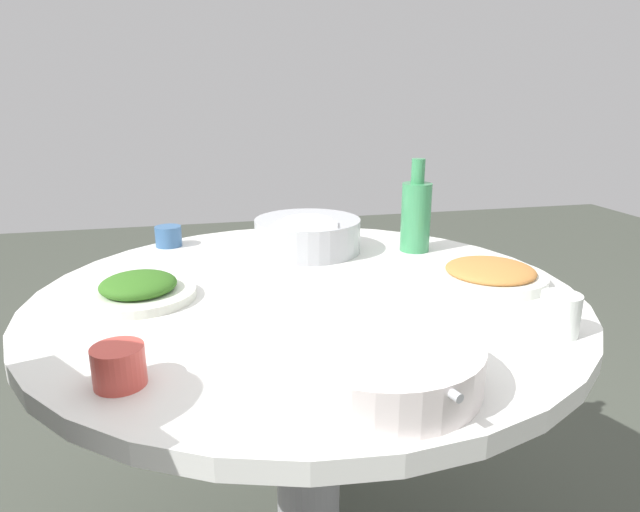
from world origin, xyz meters
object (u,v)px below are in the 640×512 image
at_px(soup_bowl, 382,363).
at_px(tea_cup_side, 119,366).
at_px(rice_bowl, 308,234).
at_px(tea_cup_far, 168,236).
at_px(dish_tofu_braise, 490,274).
at_px(round_dining_table, 307,355).
at_px(green_bottle, 416,214).
at_px(dish_greens, 139,289).
at_px(tea_cup_near, 560,314).

xyz_separation_m(soup_bowl, tea_cup_side, (-0.36, 0.08, -0.00)).
bearing_deg(rice_bowl, tea_cup_far, 159.69).
xyz_separation_m(dish_tofu_braise, tea_cup_side, (-0.73, -0.28, 0.01)).
distance_m(round_dining_table, rice_bowl, 0.35).
relative_size(soup_bowl, green_bottle, 1.26).
bearing_deg(tea_cup_side, tea_cup_far, 86.80).
bearing_deg(dish_tofu_braise, tea_cup_side, -159.26).
distance_m(green_bottle, tea_cup_side, 0.87).
distance_m(rice_bowl, tea_cup_far, 0.38).
distance_m(rice_bowl, green_bottle, 0.28).
bearing_deg(dish_greens, soup_bowl, -49.18).
bearing_deg(soup_bowl, dish_greens, 130.82).
height_order(soup_bowl, tea_cup_near, tea_cup_near).
height_order(round_dining_table, rice_bowl, rice_bowl).
distance_m(green_bottle, tea_cup_far, 0.66).
relative_size(round_dining_table, dish_greens, 5.01).
bearing_deg(tea_cup_near, tea_cup_side, -179.22).
relative_size(dish_tofu_braise, green_bottle, 1.01).
xyz_separation_m(tea_cup_near, tea_cup_side, (-0.71, -0.01, -0.01)).
relative_size(soup_bowl, tea_cup_near, 4.14).
xyz_separation_m(soup_bowl, green_bottle, (0.31, 0.63, 0.07)).
height_order(tea_cup_far, tea_cup_side, tea_cup_side).
distance_m(soup_bowl, green_bottle, 0.71).
distance_m(dish_tofu_braise, green_bottle, 0.29).
bearing_deg(rice_bowl, soup_bowl, -92.92).
height_order(rice_bowl, dish_greens, rice_bowl).
bearing_deg(dish_tofu_braise, dish_greens, 174.83).
xyz_separation_m(round_dining_table, tea_cup_near, (0.37, -0.32, 0.19)).
xyz_separation_m(round_dining_table, green_bottle, (0.33, 0.23, 0.25)).
distance_m(soup_bowl, dish_tofu_braise, 0.51).
bearing_deg(dish_greens, round_dining_table, -3.21).
bearing_deg(soup_bowl, dish_tofu_braise, 43.72).
height_order(dish_tofu_braise, tea_cup_side, tea_cup_side).
relative_size(round_dining_table, rice_bowl, 4.10).
relative_size(round_dining_table, tea_cup_side, 15.24).
distance_m(tea_cup_far, tea_cup_side, 0.74).
distance_m(dish_tofu_braise, dish_greens, 0.74).
bearing_deg(tea_cup_near, soup_bowl, -165.90).
distance_m(dish_tofu_braise, tea_cup_far, 0.83).
height_order(dish_greens, tea_cup_side, tea_cup_side).
xyz_separation_m(soup_bowl, dish_tofu_braise, (0.37, 0.36, -0.01)).
bearing_deg(tea_cup_side, rice_bowl, 56.92).
bearing_deg(round_dining_table, dish_tofu_braise, -6.84).
relative_size(soup_bowl, dish_greens, 1.34).
bearing_deg(soup_bowl, rice_bowl, 87.08).
xyz_separation_m(round_dining_table, rice_bowl, (0.06, 0.28, 0.20)).
bearing_deg(green_bottle, dish_tofu_braise, -77.34).
bearing_deg(soup_bowl, tea_cup_near, 14.10).
distance_m(green_bottle, tea_cup_near, 0.55).
xyz_separation_m(rice_bowl, dish_greens, (-0.40, -0.26, -0.02)).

